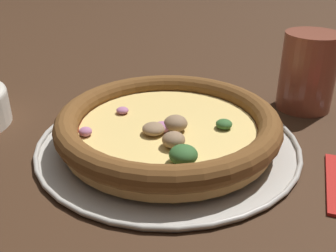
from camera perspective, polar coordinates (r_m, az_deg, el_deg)
The scene contains 4 objects.
ground_plane at distance 0.52m, azimuth 0.00°, elevation -2.69°, with size 3.00×3.00×0.00m, color #3D2616.
pizza_tray at distance 0.52m, azimuth 0.00°, elevation -2.31°, with size 0.34×0.34×0.01m.
pizza at distance 0.51m, azimuth 0.01°, elevation 0.07°, with size 0.29×0.29×0.04m.
drinking_cup at distance 0.64m, azimuth 19.65°, elevation 7.44°, with size 0.08×0.08×0.12m.
Camera 1 is at (0.15, -0.43, 0.26)m, focal length 42.00 mm.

